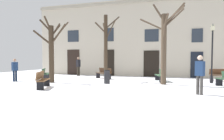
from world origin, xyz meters
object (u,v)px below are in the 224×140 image
object	(u,v)px
tree_center	(164,43)
person_crossing_plaza	(15,69)
bench_back_to_back_left	(160,75)
bench_by_litter_bin	(221,75)
bench_near_center_tree	(42,79)
bench_near_lamp	(104,73)
person_strolling	(200,73)
litter_bin	(107,77)
streetlamp	(212,47)
tree_right_of_center	(51,49)
person_near_bench	(78,65)
tree_left_of_center	(106,45)
bench_back_to_back_right	(45,74)

from	to	relation	value
tree_center	person_crossing_plaza	size ratio (longest dim) A/B	3.14
bench_back_to_back_left	bench_by_litter_bin	distance (m)	4.50
bench_near_center_tree	bench_near_lamp	bearing A→B (deg)	-35.44
bench_near_lamp	person_strolling	world-z (taller)	person_strolling
litter_bin	bench_back_to_back_left	distance (m)	4.07
tree_center	bench_back_to_back_left	xyz separation A→B (m)	(-0.38, 1.79, -2.14)
streetlamp	bench_by_litter_bin	distance (m)	2.73
tree_right_of_center	person_strolling	xyz separation A→B (m)	(9.26, -2.19, -1.26)
person_near_bench	bench_by_litter_bin	bearing A→B (deg)	-78.46
tree_left_of_center	streetlamp	distance (m)	7.27
bench_by_litter_bin	person_strolling	xyz separation A→B (m)	(-1.93, -6.93, 0.56)
tree_right_of_center	litter_bin	distance (m)	4.26
bench_back_to_back_right	person_crossing_plaza	world-z (taller)	person_crossing_plaza
person_crossing_plaza	bench_by_litter_bin	bearing A→B (deg)	126.87
bench_near_lamp	bench_by_litter_bin	distance (m)	8.84
bench_near_center_tree	person_crossing_plaza	distance (m)	4.65
bench_near_lamp	person_strolling	size ratio (longest dim) A/B	0.90
bench_near_center_tree	tree_right_of_center	bearing A→B (deg)	-0.48
tree_center	tree_right_of_center	xyz separation A→B (m)	(-7.40, -1.29, -0.34)
litter_bin	bench_near_center_tree	world-z (taller)	bench_near_center_tree
bench_by_litter_bin	person_crossing_plaza	bearing A→B (deg)	179.71
streetlamp	bench_back_to_back_left	distance (m)	3.88
litter_bin	person_strolling	size ratio (longest dim) A/B	0.50
streetlamp	bench_back_to_back_right	size ratio (longest dim) A/B	2.10
bench_near_lamp	bench_near_center_tree	distance (m)	6.48
bench_back_to_back_right	streetlamp	bearing A→B (deg)	-111.70
tree_left_of_center	litter_bin	xyz separation A→B (m)	(0.66, -1.63, -2.16)
streetlamp	litter_bin	size ratio (longest dim) A/B	4.41
bench_back_to_back_right	bench_near_lamp	distance (m)	4.62
streetlamp	bench_back_to_back_right	world-z (taller)	streetlamp
tree_left_of_center	bench_back_to_back_right	size ratio (longest dim) A/B	2.57
litter_bin	person_strolling	distance (m)	6.13
bench_back_to_back_left	person_crossing_plaza	distance (m)	10.48
streetlamp	bench_near_lamp	xyz separation A→B (m)	(-7.97, 0.79, -1.94)
tree_center	person_strolling	size ratio (longest dim) A/B	2.87
streetlamp	bench_near_center_tree	size ratio (longest dim) A/B	2.23
tree_left_of_center	bench_back_to_back_right	distance (m)	5.31
bench_by_litter_bin	tree_left_of_center	bearing A→B (deg)	177.82
litter_bin	person_strolling	world-z (taller)	person_strolling
bench_near_center_tree	person_near_bench	bearing A→B (deg)	-10.22
bench_by_litter_bin	person_crossing_plaza	world-z (taller)	person_crossing_plaza
tree_center	bench_by_litter_bin	bearing A→B (deg)	42.32
bench_near_lamp	bench_near_center_tree	size ratio (longest dim) A/B	0.92
bench_near_lamp	tree_left_of_center	bearing A→B (deg)	-30.97
tree_right_of_center	person_crossing_plaza	size ratio (longest dim) A/B	2.71
bench_back_to_back_right	bench_by_litter_bin	bearing A→B (deg)	-104.67
litter_bin	bench_near_lamp	xyz separation A→B (m)	(-1.41, 3.23, 0.01)
tree_right_of_center	litter_bin	size ratio (longest dim) A/B	4.99
tree_right_of_center	bench_back_to_back_left	distance (m)	7.87
person_crossing_plaza	bench_back_to_back_right	bearing A→B (deg)	163.60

